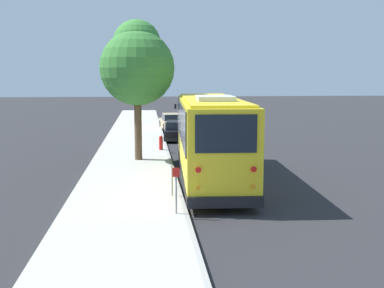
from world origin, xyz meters
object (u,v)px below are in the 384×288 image
Objects in this scene: street_tree at (137,63)px; sign_post_near at (176,190)px; parked_sedan_tan at (173,122)px; sign_post_far at (172,181)px; shuttle_bus at (210,134)px; fire_hydrant at (161,143)px; parked_sedan_black at (177,131)px.

sign_post_near is (-9.81, -1.27, -4.04)m from street_tree.
sign_post_far is at bearing 172.30° from parked_sedan_tan.
street_tree is (4.51, 3.03, 3.00)m from shuttle_bus.
sign_post_far is (2.19, 0.00, -0.19)m from sign_post_near.
shuttle_bus is at bearing -166.42° from fire_hydrant.
street_tree is 10.68m from sign_post_near.
shuttle_bus is 3.78m from sign_post_far.
parked_sedan_black is at bearing -4.51° from sign_post_far.
fire_hydrant is (-11.30, 1.31, -0.05)m from parked_sedan_tan.
street_tree is 8.56× the size of fire_hydrant.
street_tree is at bearing 157.34° from fire_hydrant.
shuttle_bus is at bearing -29.52° from sign_post_far.
fire_hydrant is (7.45, 1.80, -1.38)m from shuttle_bus.
parked_sedan_black is at bearing 4.65° from shuttle_bus.
parked_sedan_tan is 3.98× the size of sign_post_far.
sign_post_near is 12.75m from fire_hydrant.
sign_post_far is 1.35× the size of fire_hydrant.
parked_sedan_black reaches higher than sign_post_far.
sign_post_near is at bearing 180.00° from sign_post_far.
sign_post_far is at bearing -179.78° from fire_hydrant.
street_tree reaches higher than shuttle_bus.
parked_sedan_tan is at bearing -3.32° from sign_post_far.
sign_post_far is at bearing 0.00° from sign_post_near.
shuttle_bus is at bearing -173.18° from parked_sedan_black.
parked_sedan_tan reaches higher than parked_sedan_black.
street_tree is at bearing 36.31° from shuttle_bus.
shuttle_bus is 6.20m from street_tree.
shuttle_bus is 7.79m from fire_hydrant.
sign_post_far is at bearing -179.92° from parked_sedan_black.
sign_post_far is 10.56m from fire_hydrant.
parked_sedan_black is 18.21m from sign_post_near.
sign_post_far is at bearing 152.91° from shuttle_bus.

